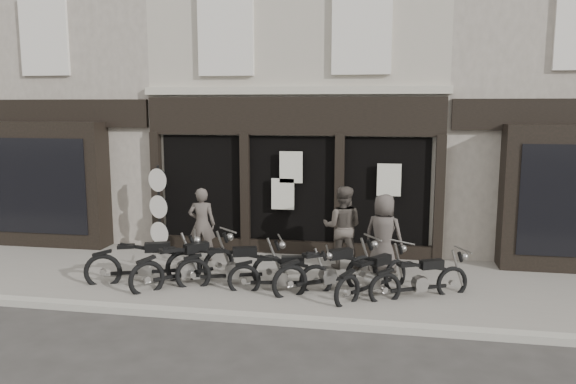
% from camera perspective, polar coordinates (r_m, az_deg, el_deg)
% --- Properties ---
extents(ground_plane, '(90.00, 90.00, 0.00)m').
position_cam_1_polar(ground_plane, '(11.14, -2.27, -10.64)').
color(ground_plane, '#2D2B28').
rests_on(ground_plane, ground).
extents(pavement, '(30.00, 4.20, 0.12)m').
position_cam_1_polar(pavement, '(11.95, -1.32, -8.96)').
color(pavement, slate).
rests_on(pavement, ground_plane).
extents(kerb, '(30.00, 0.25, 0.13)m').
position_cam_1_polar(kerb, '(9.97, -3.88, -12.62)').
color(kerb, gray).
rests_on(kerb, ground_plane).
extents(central_building, '(7.30, 6.22, 8.34)m').
position_cam_1_polar(central_building, '(16.36, 2.28, 10.11)').
color(central_building, '#A09A89').
rests_on(central_building, ground).
extents(neighbour_left, '(5.60, 6.73, 8.34)m').
position_cam_1_polar(neighbour_left, '(18.32, -18.10, 9.43)').
color(neighbour_left, '#A29789').
rests_on(neighbour_left, ground).
extents(neighbour_right, '(5.60, 6.73, 8.34)m').
position_cam_1_polar(neighbour_right, '(16.64, 24.75, 9.16)').
color(neighbour_right, '#A29789').
rests_on(neighbour_right, ground).
extents(motorcycle_0, '(2.25, 1.14, 1.13)m').
position_cam_1_polar(motorcycle_0, '(11.93, -14.29, -7.31)').
color(motorcycle_0, black).
rests_on(motorcycle_0, ground).
extents(motorcycle_1, '(1.78, 1.89, 1.12)m').
position_cam_1_polar(motorcycle_1, '(11.64, -10.37, -7.61)').
color(motorcycle_1, black).
rests_on(motorcycle_1, ground).
extents(motorcycle_2, '(2.15, 1.04, 1.07)m').
position_cam_1_polar(motorcycle_2, '(11.45, -5.62, -7.88)').
color(motorcycle_2, black).
rests_on(motorcycle_2, ground).
extents(motorcycle_3, '(2.04, 0.65, 0.98)m').
position_cam_1_polar(motorcycle_3, '(11.04, -0.68, -8.65)').
color(motorcycle_3, black).
rests_on(motorcycle_3, ground).
extents(motorcycle_4, '(2.04, 1.54, 1.11)m').
position_cam_1_polar(motorcycle_4, '(11.09, 4.11, -8.33)').
color(motorcycle_4, black).
rests_on(motorcycle_4, ground).
extents(motorcycle_5, '(1.47, 1.83, 1.02)m').
position_cam_1_polar(motorcycle_5, '(10.96, 8.64, -8.83)').
color(motorcycle_5, black).
rests_on(motorcycle_5, ground).
extents(motorcycle_6, '(1.91, 1.17, 0.99)m').
position_cam_1_polar(motorcycle_6, '(11.00, 13.30, -8.95)').
color(motorcycle_6, black).
rests_on(motorcycle_6, ground).
extents(man_left, '(0.68, 0.50, 1.71)m').
position_cam_1_polar(man_left, '(13.17, -8.74, -3.26)').
color(man_left, '#47403A').
rests_on(man_left, pavement).
extents(man_centre, '(0.93, 0.74, 1.84)m').
position_cam_1_polar(man_centre, '(12.48, 5.56, -3.57)').
color(man_centre, '#49413B').
rests_on(man_centre, pavement).
extents(man_right, '(0.99, 0.80, 1.74)m').
position_cam_1_polar(man_right, '(12.09, 9.70, -4.30)').
color(man_right, '#413B36').
rests_on(man_right, pavement).
extents(advert_sign_post, '(0.54, 0.36, 2.29)m').
position_cam_1_polar(advert_sign_post, '(13.85, -12.97, -2.19)').
color(advert_sign_post, black).
rests_on(advert_sign_post, ground).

